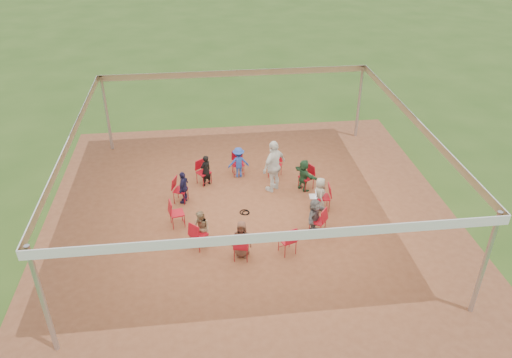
{
  "coord_description": "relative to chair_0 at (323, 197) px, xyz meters",
  "views": [
    {
      "loc": [
        -1.38,
        -13.29,
        9.23
      ],
      "look_at": [
        0.23,
        0.3,
        1.02
      ],
      "focal_mm": 35.0,
      "sensor_mm": 36.0,
      "label": 1
    }
  ],
  "objects": [
    {
      "name": "cable_coil",
      "position": [
        -2.54,
        0.07,
        -0.43
      ],
      "size": [
        0.38,
        0.38,
        0.03
      ],
      "rotation": [
        0.0,
        0.0,
        -0.26
      ],
      "color": "black",
      "rests_on": "ground"
    },
    {
      "name": "ground",
      "position": [
        -2.36,
        0.16,
        -0.45
      ],
      "size": [
        80.0,
        80.0,
        0.0
      ],
      "primitive_type": "plane",
      "color": "#325219",
      "rests_on": "ground"
    },
    {
      "name": "tent",
      "position": [
        -2.36,
        0.16,
        1.92
      ],
      "size": [
        10.33,
        10.33,
        3.0
      ],
      "color": "#B2B2B7",
      "rests_on": "ground"
    },
    {
      "name": "laptop",
      "position": [
        -0.28,
        0.02,
        0.1
      ],
      "size": [
        0.27,
        0.33,
        0.22
      ],
      "rotation": [
        0.0,
        0.0,
        1.5
      ],
      "color": "#B7B7BC",
      "rests_on": "ground"
    },
    {
      "name": "chair_10",
      "position": [
        -0.46,
        -1.25,
        0.0
      ],
      "size": [
        0.6,
        0.6,
        0.9
      ],
      "primitive_type": null,
      "rotation": [
        0.0,
        0.0,
        0.93
      ],
      "color": "#B10C1B",
      "rests_on": "ground"
    },
    {
      "name": "standing_person",
      "position": [
        -1.41,
        1.37,
        0.49
      ],
      "size": [
        1.19,
        1.15,
        1.87
      ],
      "primitive_type": "imported",
      "rotation": [
        0.0,
        0.0,
        3.89
      ],
      "color": "white",
      "rests_on": "ground"
    },
    {
      "name": "person_seated_6",
      "position": [
        -2.83,
        -2.04,
        0.13
      ],
      "size": [
        0.62,
        0.43,
        1.15
      ],
      "primitive_type": "imported",
      "rotation": [
        0.0,
        0.0,
        -0.21
      ],
      "color": "brown",
      "rests_on": "ground"
    },
    {
      "name": "person_seated_4",
      "position": [
        -4.47,
        0.94,
        0.13
      ],
      "size": [
        0.56,
        0.75,
        1.15
      ],
      "primitive_type": "imported",
      "rotation": [
        0.0,
        0.0,
        -1.92
      ],
      "color": "#211E43",
      "rests_on": "ground"
    },
    {
      "name": "chair_8",
      "position": [
        -2.86,
        -2.15,
        0.0
      ],
      "size": [
        0.5,
        0.52,
        0.9
      ],
      "primitive_type": null,
      "rotation": [
        0.0,
        0.0,
        -0.21
      ],
      "color": "#B10C1B",
      "rests_on": "ground"
    },
    {
      "name": "chair_4",
      "position": [
        -3.79,
        2.05,
        0.0
      ],
      "size": [
        0.6,
        0.6,
        0.9
      ],
      "primitive_type": null,
      "rotation": [
        0.0,
        0.0,
        -2.5
      ],
      "color": "#B10C1B",
      "rests_on": "ground"
    },
    {
      "name": "chair_3",
      "position": [
        -2.54,
        2.52,
        0.0
      ],
      "size": [
        0.45,
        0.47,
        0.9
      ],
      "primitive_type": null,
      "rotation": [
        0.0,
        0.0,
        -3.07
      ],
      "color": "#B10C1B",
      "rests_on": "ground"
    },
    {
      "name": "chair_1",
      "position": [
        -0.29,
        1.3,
        0.0
      ],
      "size": [
        0.59,
        0.58,
        0.9
      ],
      "primitive_type": null,
      "rotation": [
        0.0,
        0.0,
        2.07
      ],
      "color": "#B10C1B",
      "rests_on": "ground"
    },
    {
      "name": "chair_5",
      "position": [
        -4.58,
        0.98,
        0.0
      ],
      "size": [
        0.56,
        0.55,
        0.9
      ],
      "primitive_type": null,
      "rotation": [
        0.0,
        0.0,
        -1.92
      ],
      "color": "#B10C1B",
      "rests_on": "ground"
    },
    {
      "name": "chair_9",
      "position": [
        -1.53,
        -2.05,
        0.0
      ],
      "size": [
        0.55,
        0.56,
        0.9
      ],
      "primitive_type": null,
      "rotation": [
        0.0,
        0.0,
        0.36
      ],
      "color": "#B10C1B",
      "rests_on": "ground"
    },
    {
      "name": "chair_6",
      "position": [
        -4.67,
        -0.35,
        0.0
      ],
      "size": [
        0.52,
        0.51,
        0.9
      ],
      "primitive_type": null,
      "rotation": [
        0.0,
        0.0,
        -1.35
      ],
      "color": "#B10C1B",
      "rests_on": "ground"
    },
    {
      "name": "person_seated_5",
      "position": [
        -3.94,
        -1.43,
        0.13
      ],
      "size": [
        0.62,
        0.62,
        1.15
      ],
      "primitive_type": "imported",
      "rotation": [
        0.0,
        0.0,
        -0.78
      ],
      "color": "#907754",
      "rests_on": "ground"
    },
    {
      "name": "chair_2",
      "position": [
        -1.23,
        2.24,
        0.0
      ],
      "size": [
        0.58,
        0.59,
        0.9
      ],
      "primitive_type": null,
      "rotation": [
        0.0,
        0.0,
        2.65
      ],
      "color": "#B10C1B",
      "rests_on": "ground"
    },
    {
      "name": "person_seated_3",
      "position": [
        -3.71,
        1.95,
        0.13
      ],
      "size": [
        0.5,
        0.47,
        1.15
      ],
      "primitive_type": "imported",
      "rotation": [
        0.0,
        0.0,
        -2.5
      ],
      "color": "black",
      "rests_on": "ground"
    },
    {
      "name": "person_seated_1",
      "position": [
        -0.39,
        1.24,
        0.13
      ],
      "size": [
        0.87,
        1.13,
        1.15
      ],
      "primitive_type": "imported",
      "rotation": [
        0.0,
        0.0,
        2.07
      ],
      "color": "#275231",
      "rests_on": "ground"
    },
    {
      "name": "person_seated_2",
      "position": [
        -2.53,
        2.4,
        0.13
      ],
      "size": [
        0.77,
        0.42,
        1.15
      ],
      "primitive_type": "imported",
      "rotation": [
        0.0,
        0.0,
        -3.07
      ],
      "color": "#2648AC",
      "rests_on": "ground"
    },
    {
      "name": "person_seated_0",
      "position": [
        -0.12,
        0.01,
        0.13
      ],
      "size": [
        0.35,
        0.58,
        1.15
      ],
      "primitive_type": "imported",
      "rotation": [
        0.0,
        0.0,
        1.5
      ],
      "color": "#A6A492",
      "rests_on": "ground"
    },
    {
      "name": "person_seated_7",
      "position": [
        -0.56,
        -1.18,
        0.13
      ],
      "size": [
        0.96,
        1.1,
        1.15
      ],
      "primitive_type": "imported",
      "rotation": [
        0.0,
        0.0,
        0.93
      ],
      "color": "slate",
      "rests_on": "ground"
    },
    {
      "name": "chair_7",
      "position": [
        -4.03,
        -1.52,
        0.0
      ],
      "size": [
        0.61,
        0.61,
        0.9
      ],
      "primitive_type": null,
      "rotation": [
        0.0,
        0.0,
        -0.78
      ],
      "color": "#B10C1B",
      "rests_on": "ground"
    },
    {
      "name": "dirt_patch",
      "position": [
        -2.36,
        0.16,
        -0.44
      ],
      "size": [
        13.0,
        13.0,
        0.0
      ],
      "primitive_type": "plane",
      "color": "brown",
      "rests_on": "ground"
    },
    {
      "name": "chair_0",
      "position": [
        0.0,
        0.0,
        0.0
      ],
      "size": [
        0.47,
        0.45,
        0.9
      ],
      "primitive_type": null,
      "rotation": [
        0.0,
        0.0,
        1.5
      ],
      "color": "#B10C1B",
      "rests_on": "ground"
    }
  ]
}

